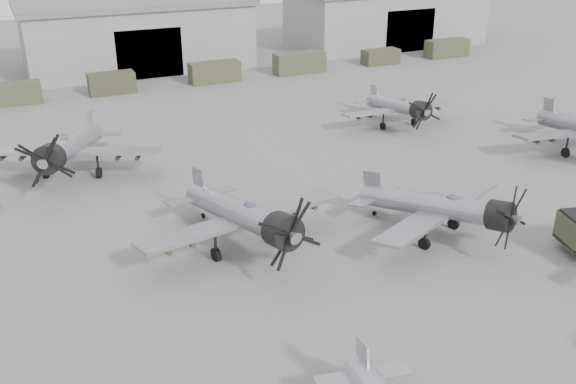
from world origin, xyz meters
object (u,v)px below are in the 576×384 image
aircraft_far_0 (68,148)px  aircraft_far_1 (400,107)px  aircraft_mid_2 (444,208)px  aircraft_mid_1 (245,216)px

aircraft_far_0 → aircraft_far_1: size_ratio=1.18×
aircraft_mid_2 → aircraft_far_1: aircraft_mid_2 is taller
aircraft_mid_2 → aircraft_far_1: bearing=39.7°
aircraft_mid_1 → aircraft_mid_2: aircraft_mid_1 is taller
aircraft_far_1 → aircraft_far_0: bearing=-177.6°
aircraft_mid_1 → aircraft_far_0: (-8.24, 16.60, 0.04)m
aircraft_mid_2 → aircraft_mid_1: bearing=139.5°
aircraft_mid_1 → aircraft_mid_2: bearing=-27.0°
aircraft_mid_1 → aircraft_far_1: (22.14, 16.56, -0.38)m
aircraft_far_1 → aircraft_mid_2: bearing=-114.2°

